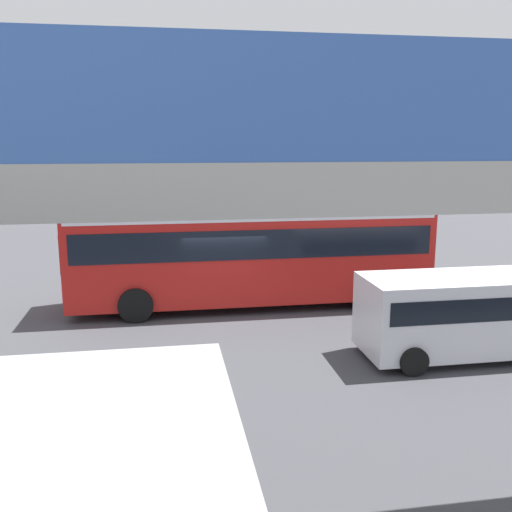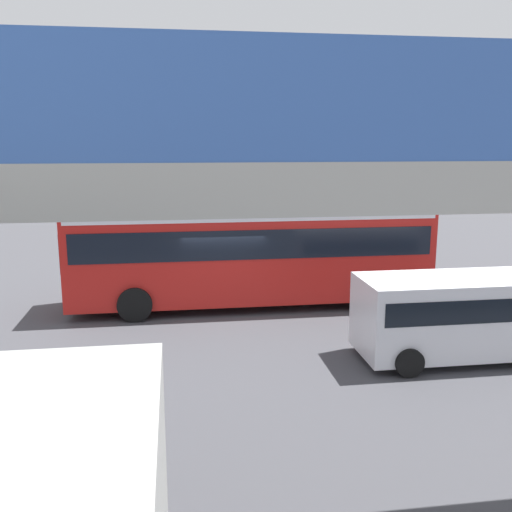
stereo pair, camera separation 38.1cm
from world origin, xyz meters
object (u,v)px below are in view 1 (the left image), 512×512
at_px(parked_van, 458,310).
at_px(bicycle_black, 500,315).
at_px(bicycle_blue, 506,304).
at_px(city_bus, 251,248).
at_px(traffic_sign, 252,229).

height_order(parked_van, bicycle_black, parked_van).
distance_m(bicycle_blue, bicycle_black, 1.33).
xyz_separation_m(city_bus, traffic_sign, (-0.68, -3.93, 0.01)).
xyz_separation_m(city_bus, bicycle_blue, (-7.54, 2.55, -1.51)).
bearing_deg(bicycle_black, traffic_sign, -51.29).
distance_m(city_bus, traffic_sign, 3.99).
bearing_deg(traffic_sign, parked_van, 111.61).
bearing_deg(city_bus, bicycle_blue, 161.32).
bearing_deg(bicycle_blue, parked_van, 41.33).
relative_size(bicycle_blue, traffic_sign, 0.63).
height_order(city_bus, bicycle_blue, city_bus).
bearing_deg(bicycle_blue, traffic_sign, -43.38).
relative_size(parked_van, traffic_sign, 1.71).
distance_m(city_bus, bicycle_blue, 8.10).
relative_size(bicycle_blue, bicycle_black, 1.00).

